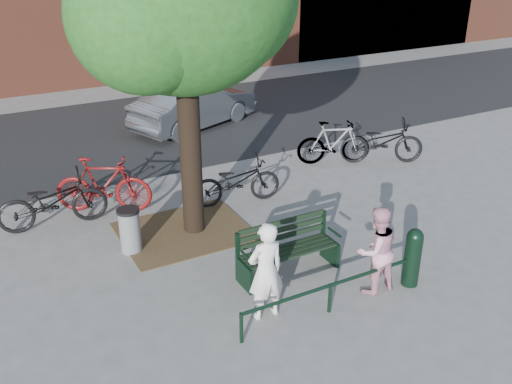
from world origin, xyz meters
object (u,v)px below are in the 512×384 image
litter_bin (130,230)px  park_bench (286,247)px  bollard (413,255)px  bicycle_c (236,181)px  person_right (376,250)px  parked_car (195,105)px  person_left (266,271)px

litter_bin → park_bench: bearing=-42.3°
bollard → bicycle_c: bollard is taller
park_bench → person_right: size_ratio=1.18×
parked_car → litter_bin: bearing=126.5°
bollard → litter_bin: 4.90m
person_left → bicycle_c: size_ratio=0.82×
litter_bin → parked_car: parked_car is taller
person_left → bicycle_c: (1.36, 3.69, -0.28)m
person_right → litter_bin: person_right is taller
person_right → litter_bin: 4.33m
person_left → litter_bin: (-1.21, 2.82, -0.36)m
bollard → parked_car: bearing=89.6°
litter_bin → bicycle_c: (2.57, 0.88, 0.08)m
person_left → bicycle_c: person_left is taller
bicycle_c → parked_car: 5.30m
person_left → litter_bin: 3.09m
park_bench → parked_car: 8.13m
bollard → litter_bin: bollard is taller
person_right → bicycle_c: (-0.49, 3.93, -0.24)m
bollard → parked_car: 9.24m
park_bench → person_left: size_ratio=1.11×
parked_car → person_right: bearing=154.1°
person_right → parked_car: 9.11m
bicycle_c → person_right: bearing=-163.3°
person_right → bollard: (0.65, -0.15, -0.19)m
bicycle_c → parked_car: bearing=-3.7°
person_left → parked_car: 9.21m
person_right → litter_bin: size_ratio=1.76×
person_left → bicycle_c: bearing=-111.3°
park_bench → person_left: bearing=-135.2°
litter_bin → parked_car: bearing=57.9°
person_left → bollard: (2.50, -0.39, -0.24)m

